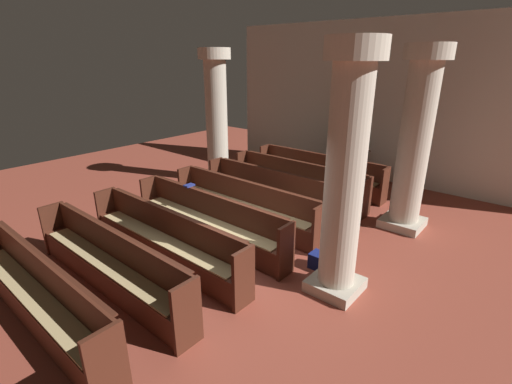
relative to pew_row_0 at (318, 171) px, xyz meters
name	(u,v)px	position (x,y,z in m)	size (l,w,h in m)	color
ground_plane	(236,253)	(0.74, -4.17, -0.50)	(19.20, 19.20, 0.00)	brown
back_wall	(379,103)	(0.74, 1.91, 1.75)	(10.00, 0.16, 4.50)	beige
pew_row_0	(318,171)	(0.00, 0.00, 0.00)	(3.86, 0.47, 0.95)	#4C2316
pew_row_1	(297,180)	(0.00, -1.04, 0.00)	(3.86, 0.46, 0.95)	#4C2316
pew_row_2	(273,190)	(0.00, -2.08, 0.00)	(3.86, 0.46, 0.95)	#4C2316
pew_row_3	(244,203)	(0.00, -3.13, 0.00)	(3.86, 0.47, 0.95)	#4C2316
pew_row_4	(208,218)	(0.00, -4.17, 0.00)	(3.86, 0.46, 0.95)	#4C2316
pew_row_5	(164,237)	(0.00, -5.21, 0.00)	(3.86, 0.46, 0.95)	#4C2316
pew_row_6	(109,261)	(0.00, -6.25, 0.00)	(3.86, 0.47, 0.95)	#4C2316
pew_row_7	(36,292)	(0.00, -7.30, 0.00)	(3.86, 0.46, 0.95)	#4C2316
pillar_aisle_side	(415,139)	(2.73, -0.98, 1.43)	(0.89, 0.89, 3.72)	#B6AD9A
pillar_far_side	(216,115)	(-2.68, -1.28, 1.43)	(0.89, 0.89, 3.72)	#B6AD9A
pillar_aisle_rear	(345,173)	(2.73, -4.00, 1.43)	(0.81, 0.81, 3.72)	#B6AD9A
lectern	(358,168)	(0.66, 1.15, -0.05)	(0.48, 0.45, 1.08)	#411E13
hymn_book	(189,185)	(-0.75, -3.98, 0.47)	(0.14, 0.21, 0.04)	navy
kneeler_box_navy	(321,261)	(2.23, -3.61, -0.36)	(0.37, 0.27, 0.28)	navy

